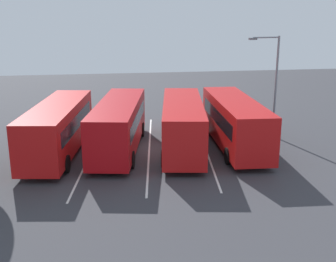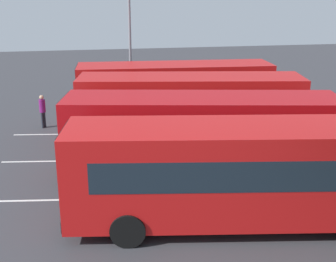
{
  "view_description": "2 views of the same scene",
  "coord_description": "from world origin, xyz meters",
  "px_view_note": "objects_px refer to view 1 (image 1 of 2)",
  "views": [
    {
      "loc": [
        -26.6,
        3.04,
        8.62
      ],
      "look_at": [
        -1.19,
        -1.07,
        1.47
      ],
      "focal_mm": 45.11,
      "sensor_mm": 36.0,
      "label": 1
    },
    {
      "loc": [
        4.13,
        17.74,
        7.07
      ],
      "look_at": [
        0.91,
        0.39,
        1.44
      ],
      "focal_mm": 48.1,
      "sensor_mm": 36.0,
      "label": 2
    }
  ],
  "objects_px": {
    "bus_far_left": "(235,121)",
    "pedestrian": "(211,109)",
    "bus_far_right": "(58,127)",
    "street_lamp": "(273,80)",
    "bus_center_left": "(183,123)",
    "bus_center_right": "(119,124)"
  },
  "relations": [
    {
      "from": "bus_center_right",
      "to": "bus_far_right",
      "type": "distance_m",
      "value": 3.81
    },
    {
      "from": "street_lamp",
      "to": "bus_center_left",
      "type": "bearing_deg",
      "value": 7.21
    },
    {
      "from": "bus_far_left",
      "to": "pedestrian",
      "type": "bearing_deg",
      "value": 2.1
    },
    {
      "from": "bus_center_right",
      "to": "bus_far_left",
      "type": "bearing_deg",
      "value": -82.89
    },
    {
      "from": "bus_center_left",
      "to": "street_lamp",
      "type": "distance_m",
      "value": 7.54
    },
    {
      "from": "pedestrian",
      "to": "street_lamp",
      "type": "xyz_separation_m",
      "value": [
        -5.06,
        -3.13,
        3.12
      ]
    },
    {
      "from": "bus_far_left",
      "to": "bus_center_left",
      "type": "bearing_deg",
      "value": 94.06
    },
    {
      "from": "pedestrian",
      "to": "bus_far_right",
      "type": "bearing_deg",
      "value": -23.81
    },
    {
      "from": "pedestrian",
      "to": "bus_center_left",
      "type": "bearing_deg",
      "value": 8.36
    },
    {
      "from": "bus_center_left",
      "to": "bus_center_right",
      "type": "distance_m",
      "value": 4.12
    },
    {
      "from": "bus_far_left",
      "to": "bus_center_left",
      "type": "distance_m",
      "value": 3.53
    },
    {
      "from": "bus_far_left",
      "to": "pedestrian",
      "type": "xyz_separation_m",
      "value": [
        7.01,
        -0.21,
        -0.73
      ]
    },
    {
      "from": "bus_center_left",
      "to": "bus_center_right",
      "type": "height_order",
      "value": "same"
    },
    {
      "from": "bus_center_left",
      "to": "bus_far_left",
      "type": "bearing_deg",
      "value": -80.09
    },
    {
      "from": "bus_center_left",
      "to": "street_lamp",
      "type": "relative_size",
      "value": 1.47
    },
    {
      "from": "bus_far_right",
      "to": "bus_center_right",
      "type": "bearing_deg",
      "value": -78.85
    },
    {
      "from": "bus_far_left",
      "to": "bus_center_right",
      "type": "distance_m",
      "value": 7.64
    },
    {
      "from": "bus_center_left",
      "to": "bus_far_right",
      "type": "distance_m",
      "value": 7.91
    },
    {
      "from": "pedestrian",
      "to": "bus_far_left",
      "type": "bearing_deg",
      "value": 34.68
    },
    {
      "from": "street_lamp",
      "to": "bus_far_left",
      "type": "bearing_deg",
      "value": 21.53
    },
    {
      "from": "bus_center_right",
      "to": "bus_far_right",
      "type": "height_order",
      "value": "same"
    },
    {
      "from": "bus_far_left",
      "to": "bus_far_right",
      "type": "relative_size",
      "value": 0.99
    }
  ]
}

